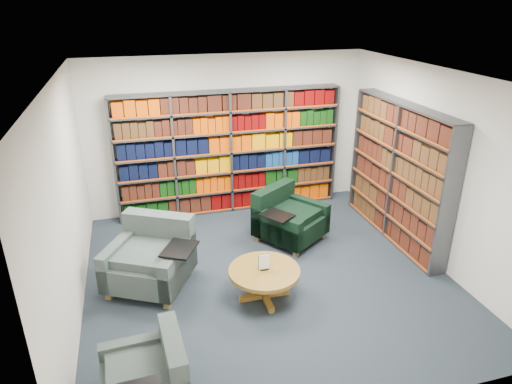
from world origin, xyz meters
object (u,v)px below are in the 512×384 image
object	(u,v)px
chair_teal_front	(152,377)
coffee_table	(264,275)
chair_teal_left	(153,258)
chair_green_right	(286,219)

from	to	relation	value
chair_teal_front	coffee_table	distance (m)	2.00
coffee_table	chair_teal_front	bearing A→B (deg)	-139.65
chair_teal_front	coffee_table	xyz separation A→B (m)	(1.53, 1.30, 0.06)
chair_teal_left	coffee_table	distance (m)	1.58
chair_green_right	chair_teal_front	distance (m)	3.64
chair_teal_front	coffee_table	bearing A→B (deg)	40.35
coffee_table	chair_teal_left	bearing A→B (deg)	150.07
chair_teal_left	chair_green_right	world-z (taller)	chair_teal_left
chair_green_right	chair_teal_front	xyz separation A→B (m)	(-2.34, -2.78, -0.05)
coffee_table	chair_green_right	bearing A→B (deg)	61.21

